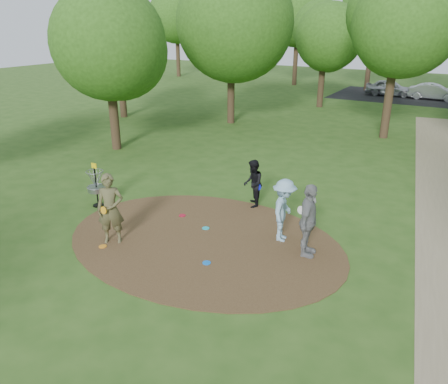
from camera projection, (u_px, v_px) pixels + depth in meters
The scene contains 15 objects.
ground at pixel (203, 240), 12.70m from camera, with size 100.00×100.00×0.00m, color #2D5119.
dirt_clearing at pixel (203, 240), 12.70m from camera, with size 8.40×8.40×0.02m, color #47301C.
parking_lot at pixel (422, 98), 35.84m from camera, with size 14.00×8.00×0.01m, color black.
player_observer_with_disc at pixel (111, 209), 12.23m from camera, with size 0.90×0.83×2.06m.
player_throwing_with_disc at pixel (284, 211), 12.39m from camera, with size 1.23×1.31×1.86m.
player_walking_with_disc at pixel (253, 184), 14.74m from camera, with size 0.91×0.99×1.64m.
player_waiting_with_disc at pixel (308, 221), 11.53m from camera, with size 0.66×1.26×2.05m.
disc_ground_cyan at pixel (206, 228), 13.37m from camera, with size 0.22×0.22×0.02m, color #19B6CF.
disc_ground_blue at pixel (207, 263), 11.46m from camera, with size 0.22×0.22×0.02m, color blue.
disc_ground_red at pixel (182, 215), 14.24m from camera, with size 0.22×0.22×0.02m, color #B5122C.
car_left at pixel (390, 88), 36.67m from camera, with size 1.56×3.88×1.32m, color #A4A6AB.
car_right at pixel (434, 92), 34.85m from camera, with size 1.33×3.80×1.25m, color #B5B6BD.
disc_ground_orange at pixel (103, 246), 12.29m from camera, with size 0.22×0.22×0.02m, color orange.
disc_golf_basket at pixel (96, 182), 14.74m from camera, with size 0.63×0.63×1.54m.
tree_ring at pixel (374, 38), 17.84m from camera, with size 37.05×45.39×9.39m.
Camera 1 is at (6.23, -9.45, 5.97)m, focal length 35.00 mm.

